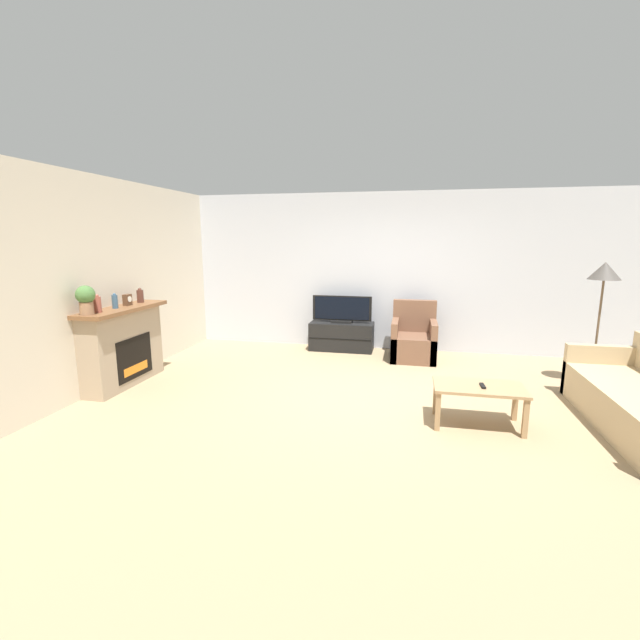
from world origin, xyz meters
TOP-DOWN VIEW (x-y plane):
  - ground_plane at (0.00, 0.00)m, footprint 24.00×24.00m
  - wall_back at (0.00, 2.44)m, footprint 12.00×0.06m
  - wall_left at (-3.51, 0.00)m, footprint 0.06×12.00m
  - fireplace at (-3.31, -0.23)m, footprint 0.44×1.40m
  - mantel_vase_left at (-3.29, -0.65)m, footprint 0.09×0.09m
  - mantel_vase_centre_left at (-3.29, -0.34)m, footprint 0.07×0.07m
  - mantel_vase_right at (-3.29, 0.18)m, footprint 0.09×0.09m
  - mantel_clock at (-3.29, -0.09)m, footprint 0.08×0.11m
  - potted_plant at (-3.29, -0.83)m, footprint 0.21×0.21m
  - tv_stand at (-0.77, 2.15)m, footprint 1.09×0.46m
  - tv at (-0.77, 2.15)m, footprint 1.02×0.18m
  - armchair at (0.45, 1.84)m, footprint 0.70×0.76m
  - coffee_table at (1.10, -0.61)m, footprint 0.90×0.51m
  - remote at (1.13, -0.63)m, footprint 0.05×0.15m
  - floor_lamp at (2.74, 0.95)m, footprint 0.37×0.37m

SIDE VIEW (x-z plane):
  - ground_plane at x=0.00m, z-range 0.00..0.00m
  - tv_stand at x=-0.77m, z-range 0.00..0.49m
  - armchair at x=0.45m, z-range -0.16..0.76m
  - coffee_table at x=1.10m, z-range 0.15..0.58m
  - remote at x=1.13m, z-range 0.43..0.45m
  - fireplace at x=-3.31m, z-range 0.01..1.06m
  - tv at x=-0.77m, z-range 0.47..0.94m
  - mantel_clock at x=-3.29m, z-range 1.05..1.20m
  - mantel_vase_centre_left at x=-3.29m, z-range 1.04..1.23m
  - mantel_vase_right at x=-3.29m, z-range 1.04..1.24m
  - mantel_vase_left at x=-3.29m, z-range 1.04..1.26m
  - potted_plant at x=-3.29m, z-range 1.07..1.41m
  - wall_back at x=0.00m, z-range 0.00..2.70m
  - wall_left at x=-3.51m, z-range 0.00..2.70m
  - floor_lamp at x=2.74m, z-range 0.62..2.25m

